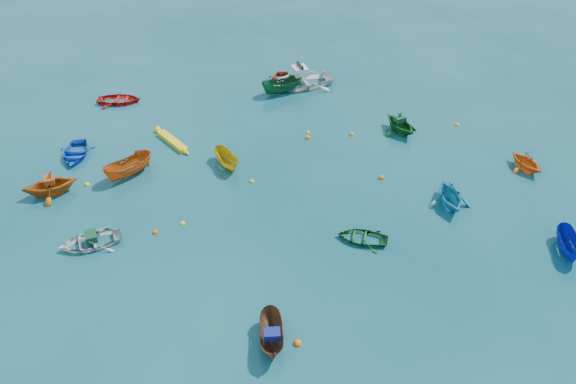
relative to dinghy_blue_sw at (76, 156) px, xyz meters
The scene contains 31 objects.
ground 13.85m from the dinghy_blue_sw, 10.35° to the right, with size 160.00×160.00×0.00m, color #0A3F49.
dinghy_blue_sw is the anchor object (origin of this frame).
dinghy_white_near 8.79m from the dinghy_blue_sw, 39.85° to the right, with size 2.15×3.00×0.62m, color silver.
sampan_brown_mid 18.97m from the dinghy_blue_sw, 20.27° to the right, with size 1.03×2.73×1.06m, color brown.
dinghy_orange_w 3.90m from the dinghy_blue_sw, 63.54° to the right, with size 2.50×2.90×1.53m, color #BC5611.
sampan_yellow_mid 9.57m from the dinghy_blue_sw, 22.15° to the left, with size 0.98×2.61×1.01m, color gold.
dinghy_green_e 18.63m from the dinghy_blue_sw, ahead, with size 1.85×2.58×0.54m, color #145728.
dinghy_cyan_se 22.54m from the dinghy_blue_sw, 15.92° to the left, with size 2.37×2.75×1.45m, color teal.
dinghy_red_nw 7.26m from the dinghy_blue_sw, 110.43° to the left, with size 2.19×3.07×0.64m, color red.
sampan_orange_n 4.36m from the dinghy_blue_sw, ahead, with size 1.21×3.21×1.24m, color #C15412.
dinghy_green_n 20.77m from the dinghy_blue_sw, 36.71° to the left, with size 2.38×2.76×1.45m, color #145718.
sampan_blue_far 28.38m from the dinghy_blue_sw, 10.71° to the left, with size 0.99×2.62×1.01m, color #0D1CA7.
dinghy_red_far 16.41m from the dinghy_blue_sw, 68.38° to the left, with size 2.00×2.80×0.58m, color #A4210D.
dinghy_orange_far 27.41m from the dinghy_blue_sw, 25.53° to the left, with size 2.03×2.35×1.24m, color orange.
sampan_green_far 15.42m from the dinghy_blue_sw, 62.83° to the left, with size 1.21×3.22×1.24m, color #12512A.
kayak_yellow 5.97m from the dinghy_blue_sw, 43.58° to the left, with size 0.54×3.69×0.37m, color yellow, non-canonical shape.
motorboat_white 17.24m from the dinghy_blue_sw, 63.66° to the left, with size 3.63×5.07×1.65m, color silver.
tarp_green_a 8.81m from the dinghy_blue_sw, 39.20° to the right, with size 0.74×0.56×0.36m, color #114523.
tarp_blue_a 19.11m from the dinghy_blue_sw, 20.55° to the right, with size 0.67×0.51×0.33m, color navy.
tarp_orange_a 3.99m from the dinghy_blue_sw, 62.87° to the right, with size 0.69×0.52×0.34m, color #B34412.
tarp_green_b 20.76m from the dinghy_blue_sw, 36.97° to the left, with size 0.69×0.52×0.34m, color #114725.
buoy_or_a 9.65m from the dinghy_blue_sw, 20.51° to the right, with size 0.32×0.32×0.32m, color #EC5B0C.
buoy_ye_a 10.06m from the dinghy_blue_sw, 12.29° to the right, with size 0.29×0.29×0.29m, color yellow.
buoy_or_b 19.74m from the dinghy_blue_sw, 18.14° to the right, with size 0.37×0.37×0.37m, color orange.
buoy_ye_b 3.43m from the dinghy_blue_sw, 34.05° to the right, with size 0.33×0.33×0.33m, color yellow.
buoy_or_c 14.64m from the dinghy_blue_sw, 36.95° to the left, with size 0.37×0.37×0.37m, color orange.
buoy_ye_c 11.40m from the dinghy_blue_sw, 14.57° to the left, with size 0.30×0.30×0.30m, color yellow.
buoy_or_d 18.80m from the dinghy_blue_sw, 21.13° to the left, with size 0.37×0.37×0.37m, color #E05F0C.
buoy_ye_d 14.77m from the dinghy_blue_sw, 39.57° to the left, with size 0.29×0.29×0.29m, color yellow.
buoy_or_e 17.56m from the dinghy_blue_sw, 36.89° to the left, with size 0.35×0.35×0.35m, color orange.
buoy_ye_e 24.92m from the dinghy_blue_sw, 37.34° to the left, with size 0.33×0.33×0.33m, color yellow.
Camera 1 is at (11.90, -16.99, 18.89)m, focal length 35.00 mm.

